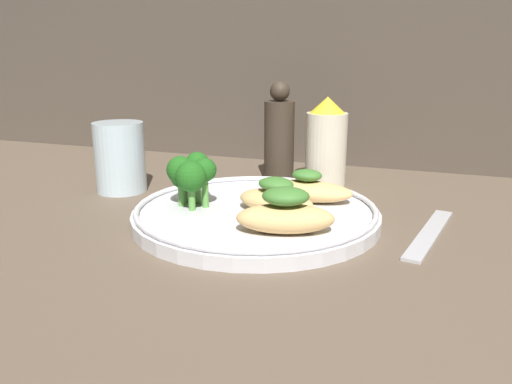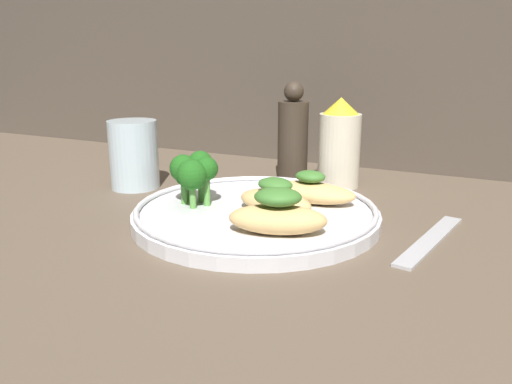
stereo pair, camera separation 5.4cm
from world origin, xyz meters
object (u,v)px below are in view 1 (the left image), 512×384
object	(u,v)px
drinking_glass	(120,157)
broccoli_bunch	(190,173)
pepper_grinder	(279,137)
sauce_bottle	(326,143)
plate	(256,213)

from	to	relation	value
drinking_glass	broccoli_bunch	bearing A→B (deg)	-26.76
broccoli_bunch	drinking_glass	size ratio (longest dim) A/B	0.65
pepper_grinder	broccoli_bunch	bearing A→B (deg)	-101.61
sauce_bottle	pepper_grinder	size ratio (longest dim) A/B	0.86
plate	drinking_glass	distance (cm)	22.34
broccoli_bunch	pepper_grinder	bearing A→B (deg)	78.39
plate	pepper_grinder	world-z (taller)	pepper_grinder
drinking_glass	sauce_bottle	bearing A→B (deg)	27.27
plate	drinking_glass	xyz separation A→B (cm)	(-21.24, 5.89, 3.63)
broccoli_bunch	sauce_bottle	xyz separation A→B (cm)	(10.90, 19.88, 0.69)
sauce_bottle	broccoli_bunch	bearing A→B (deg)	-118.75
broccoli_bunch	pepper_grinder	distance (cm)	20.33
broccoli_bunch	sauce_bottle	distance (cm)	22.68
broccoli_bunch	drinking_glass	distance (cm)	15.66
plate	sauce_bottle	world-z (taller)	sauce_bottle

